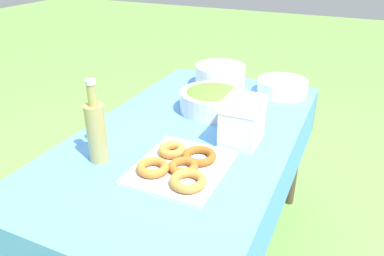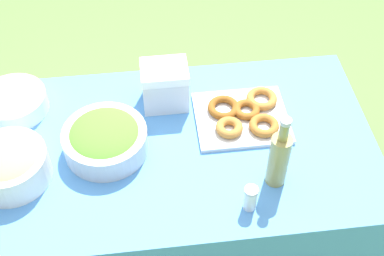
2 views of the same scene
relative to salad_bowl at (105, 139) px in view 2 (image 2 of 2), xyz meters
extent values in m
plane|color=#609342|center=(-0.23, 0.01, -0.76)|extent=(14.00, 14.00, 0.00)
cube|color=#4C8CD1|center=(-0.23, 0.01, -0.07)|extent=(1.43, 0.80, 0.02)
cube|color=#4C8CD1|center=(-0.23, -0.39, -0.19)|extent=(1.43, 0.01, 0.22)
cube|color=#4C8CD1|center=(-0.94, 0.01, -0.19)|extent=(0.01, 0.80, 0.22)
cylinder|color=#473828|center=(-0.89, -0.33, -0.42)|extent=(0.05, 0.05, 0.68)
cylinder|color=#473828|center=(0.42, -0.33, -0.42)|extent=(0.05, 0.05, 0.68)
cylinder|color=silver|center=(0.00, 0.00, -0.01)|extent=(0.29, 0.29, 0.09)
ellipsoid|color=#51892D|center=(0.00, 0.00, 0.02)|extent=(0.26, 0.26, 0.07)
cylinder|color=white|center=(0.31, 0.08, 0.00)|extent=(0.26, 0.26, 0.11)
ellipsoid|color=tan|center=(0.31, 0.08, 0.04)|extent=(0.23, 0.23, 0.07)
cube|color=silver|center=(-0.49, -0.08, -0.05)|extent=(0.33, 0.28, 0.02)
torus|color=#B27533|center=(-0.44, -0.02, -0.03)|extent=(0.11, 0.11, 0.03)
torus|color=#B27533|center=(-0.58, -0.15, -0.03)|extent=(0.13, 0.13, 0.03)
torus|color=brown|center=(-0.43, -0.12, -0.03)|extent=(0.16, 0.16, 0.03)
torus|color=#A36628|center=(-0.56, -0.02, -0.03)|extent=(0.11, 0.11, 0.03)
torus|color=#93561E|center=(-0.51, -0.10, -0.03)|extent=(0.13, 0.13, 0.03)
cylinder|color=white|center=(0.33, -0.24, -0.05)|extent=(0.24, 0.24, 0.01)
cylinder|color=white|center=(0.33, -0.24, -0.04)|extent=(0.24, 0.24, 0.01)
cylinder|color=white|center=(0.33, -0.24, -0.03)|extent=(0.24, 0.24, 0.01)
cylinder|color=white|center=(0.33, -0.24, -0.01)|extent=(0.24, 0.24, 0.01)
cylinder|color=white|center=(0.33, -0.24, 0.00)|extent=(0.24, 0.24, 0.01)
cylinder|color=white|center=(0.33, -0.24, 0.01)|extent=(0.24, 0.24, 0.01)
cylinder|color=#998E4C|center=(-0.55, 0.20, 0.05)|extent=(0.07, 0.07, 0.21)
cylinder|color=#998E4C|center=(-0.55, 0.20, 0.19)|extent=(0.03, 0.03, 0.07)
cylinder|color=#B7B7B7|center=(-0.55, 0.20, 0.23)|extent=(0.03, 0.03, 0.01)
cube|color=silver|center=(-0.22, -0.21, 0.01)|extent=(0.17, 0.13, 0.14)
cube|color=white|center=(-0.22, -0.21, 0.10)|extent=(0.17, 0.14, 0.03)
cylinder|color=white|center=(-0.45, 0.29, -0.01)|extent=(0.04, 0.04, 0.08)
cylinder|color=silver|center=(-0.45, 0.29, 0.03)|extent=(0.04, 0.04, 0.01)
camera|label=1|loc=(-1.43, -0.56, 0.63)|focal=35.00mm
camera|label=2|loc=(-0.15, 1.22, 1.38)|focal=50.00mm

